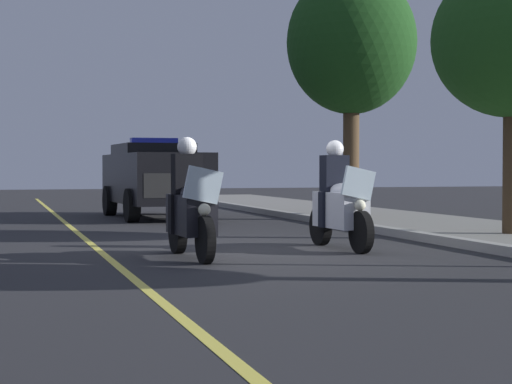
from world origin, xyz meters
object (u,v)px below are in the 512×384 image
at_px(police_suv, 155,176).
at_px(tree_mid_block, 512,40).
at_px(police_motorcycle_lead_right, 340,205).
at_px(police_motorcycle_lead_left, 190,209).
at_px(tree_far_back, 351,44).

height_order(police_suv, tree_mid_block, tree_mid_block).
bearing_deg(police_motorcycle_lead_right, police_motorcycle_lead_left, -75.90).
bearing_deg(police_suv, tree_mid_block, 31.13).
bearing_deg(police_suv, police_motorcycle_lead_right, 8.13).
xyz_separation_m(police_motorcycle_lead_left, police_suv, (-9.78, 1.23, 0.37)).
distance_m(police_motorcycle_lead_left, tree_mid_block, 7.01).
bearing_deg(police_suv, tree_far_back, 64.69).
distance_m(police_suv, tree_mid_block, 9.96).
bearing_deg(police_motorcycle_lead_left, police_suv, 172.85).
distance_m(police_motorcycle_lead_right, police_suv, 9.25).
bearing_deg(tree_mid_block, police_motorcycle_lead_left, -76.14).
height_order(police_motorcycle_lead_left, police_motorcycle_lead_right, same).
height_order(tree_mid_block, tree_far_back, tree_far_back).
xyz_separation_m(police_motorcycle_lead_left, tree_far_back, (-7.65, 5.74, 3.64)).
bearing_deg(police_suv, police_motorcycle_lead_left, -7.15).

